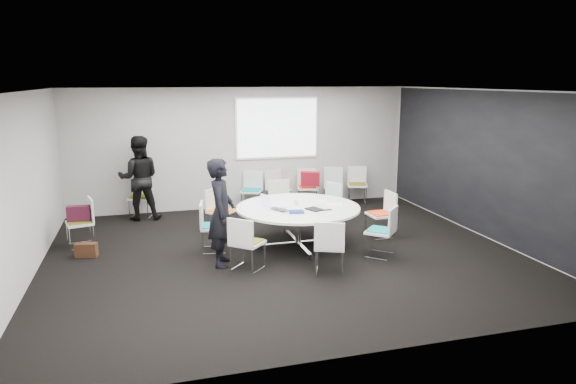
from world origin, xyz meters
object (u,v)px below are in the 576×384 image
object	(u,v)px
chair_ring_h	(381,241)
chair_person_back	(141,205)
conference_table	(298,217)
chair_ring_c	(281,210)
chair_ring_g	(329,257)
chair_back_c	(307,194)
chair_ring_e	(213,236)
chair_ring_d	(221,220)
chair_back_b	(278,196)
chair_back_e	(357,192)
chair_ring_a	(381,223)
person_back	(139,178)
chair_spare_left	(81,232)
chair_ring_f	(247,253)
chair_back_a	(252,198)
brown_bag	(86,250)
chair_back_d	(333,193)
cup	(296,202)
chair_ring_b	(327,212)
person_main	(221,212)
maroon_bag	(79,213)
laptop	(281,209)

from	to	relation	value
chair_ring_h	chair_person_back	size ratio (longest dim) A/B	1.00
conference_table	chair_ring_c	xyz separation A→B (m)	(0.10, 1.58, -0.27)
chair_ring_g	chair_back_c	distance (m)	4.40
chair_ring_c	chair_ring_e	distance (m)	2.21
chair_ring_d	chair_back_b	distance (m)	2.32
chair_back_e	chair_person_back	bearing A→B (deg)	18.13
chair_ring_a	person_back	bearing A→B (deg)	57.38
conference_table	chair_ring_g	bearing A→B (deg)	-87.17
chair_ring_g	chair_back_b	distance (m)	4.29
chair_ring_h	chair_back_b	size ratio (longest dim) A/B	1.00
chair_ring_a	chair_ring_c	distance (m)	2.19
chair_back_c	chair_ring_g	bearing A→B (deg)	89.29
chair_spare_left	person_back	bearing A→B (deg)	-46.04
chair_ring_f	chair_ring_a	bearing A→B (deg)	62.31
chair_back_a	chair_back_c	world-z (taller)	same
chair_person_back	brown_bag	size ratio (longest dim) A/B	2.44
chair_back_e	conference_table	bearing A→B (deg)	68.23
conference_table	chair_ring_d	world-z (taller)	chair_ring_d
chair_back_b	chair_back_d	xyz separation A→B (m)	(1.37, 0.00, 0.00)
chair_person_back	person_back	size ratio (longest dim) A/B	0.48
chair_spare_left	person_back	distance (m)	2.05
person_back	cup	bearing A→B (deg)	140.47
chair_person_back	chair_spare_left	bearing A→B (deg)	76.00
chair_back_a	chair_back_b	xyz separation A→B (m)	(0.64, -0.00, 0.00)
chair_ring_g	chair_spare_left	bearing A→B (deg)	170.06
chair_ring_b	chair_back_d	world-z (taller)	same
chair_ring_g	person_main	bearing A→B (deg)	173.74
chair_ring_a	chair_ring_d	world-z (taller)	same
chair_ring_a	chair_ring_f	xyz separation A→B (m)	(-2.81, -1.02, 0.00)
chair_ring_d	chair_ring_g	xyz separation A→B (m)	(1.31, -2.61, 0.00)
chair_ring_f	chair_spare_left	bearing A→B (deg)	-173.96
maroon_bag	conference_table	bearing A→B (deg)	-14.68
chair_back_d	laptop	world-z (taller)	chair_back_d
chair_ring_h	chair_ring_c	bearing A→B (deg)	66.11
chair_person_back	chair_back_b	bearing A→B (deg)	-164.07
chair_ring_g	chair_back_a	world-z (taller)	same
chair_ring_d	maroon_bag	world-z (taller)	chair_ring_d
chair_ring_b	laptop	xyz separation A→B (m)	(-1.32, -1.24, 0.47)
chair_back_c	maroon_bag	world-z (taller)	chair_back_c
chair_ring_h	chair_back_d	distance (m)	3.81
conference_table	chair_back_e	xyz separation A→B (m)	(2.36, 2.78, -0.27)
person_back	chair_ring_b	bearing A→B (deg)	159.86
chair_back_a	cup	distance (m)	2.72
chair_ring_e	chair_person_back	distance (m)	2.98
chair_ring_a	chair_ring_d	distance (m)	3.11
brown_bag	maroon_bag	bearing A→B (deg)	103.24
conference_table	chair_ring_a	world-z (taller)	chair_ring_a
chair_ring_e	maroon_bag	world-z (taller)	chair_ring_e
chair_ring_e	chair_ring_f	distance (m)	1.13
chair_ring_f	laptop	bearing A→B (deg)	88.69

